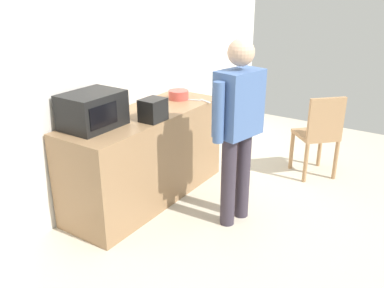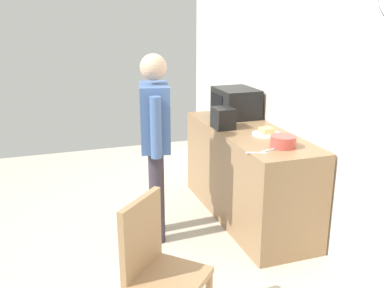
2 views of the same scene
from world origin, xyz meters
TOP-DOWN VIEW (x-y plane):
  - ground_plane at (0.00, 0.00)m, footprint 6.00×6.00m
  - back_wall at (0.01, 1.60)m, footprint 5.40×0.13m
  - kitchen_counter at (-0.28, 1.22)m, footprint 1.81×0.62m
  - microwave at (-0.83, 1.33)m, footprint 0.50×0.39m
  - sandwich_plate at (-0.07, 1.29)m, footprint 0.26×0.26m
  - salad_bowl at (0.30, 1.24)m, footprint 0.21×0.21m
  - toaster at (-0.41, 1.01)m, footprint 0.22×0.18m
  - fork_utensil at (0.38, 0.96)m, footprint 0.08×0.16m
  - spoon_utensil at (0.35, 1.09)m, footprint 0.07×0.17m
  - person_standing at (-0.18, 0.28)m, footprint 0.58×0.32m
  - wooden_chair at (1.13, -0.04)m, footprint 0.57×0.57m

SIDE VIEW (x-z plane):
  - ground_plane at x=0.00m, z-range 0.00..0.00m
  - kitchen_counter at x=-0.28m, z-range 0.00..0.89m
  - wooden_chair at x=1.13m, z-range 0.05..0.99m
  - fork_utensil at x=0.38m, z-range 0.89..0.90m
  - spoon_utensil at x=0.35m, z-range 0.89..0.90m
  - sandwich_plate at x=-0.07m, z-range 0.88..0.94m
  - salad_bowl at x=0.30m, z-range 0.89..0.99m
  - person_standing at x=-0.18m, z-range 0.14..1.78m
  - toaster at x=-0.41m, z-range 0.89..1.09m
  - microwave at x=-0.83m, z-range 0.89..1.19m
  - back_wall at x=0.01m, z-range 0.00..2.60m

